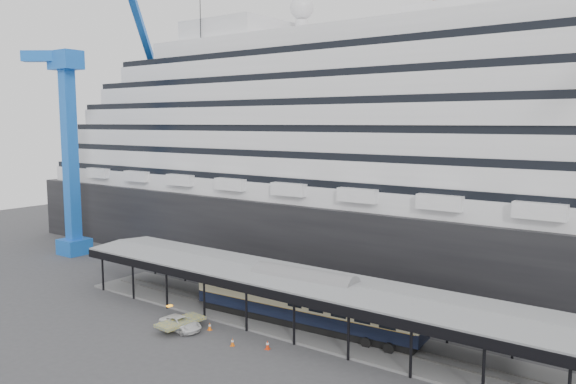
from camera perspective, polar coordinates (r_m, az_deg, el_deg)
name	(u,v)px	position (r m, az deg, el deg)	size (l,w,h in m)	color
ground	(264,340)	(54.94, -2.48, -14.83)	(200.00, 200.00, 0.00)	#3A3A3C
cruise_ship	(410,138)	(78.53, 12.29, 5.35)	(130.00, 30.00, 43.90)	black
platform_canopy	(294,303)	(57.88, 0.66, -11.18)	(56.00, 9.18, 5.30)	slate
crane_blue	(76,126)	(92.06, -20.75, 6.28)	(22.63, 19.19, 47.60)	blue
port_truck	(181,323)	(58.21, -10.86, -12.97)	(2.20, 4.76, 1.32)	silver
pullman_carriage	(304,299)	(57.06, 1.63, -10.84)	(25.05, 4.77, 24.45)	black
traffic_cone_left	(210,326)	(57.76, -7.96, -13.36)	(0.47, 0.47, 0.79)	orange
traffic_cone_mid	(232,342)	(53.78, -5.67, -14.92)	(0.51, 0.51, 0.76)	#E25D0C
traffic_cone_right	(268,345)	(52.86, -2.10, -15.24)	(0.53, 0.53, 0.85)	red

